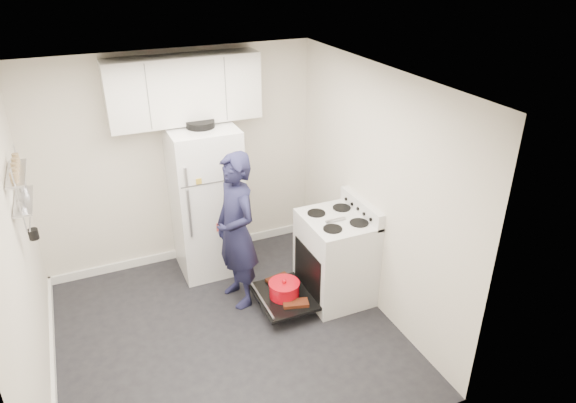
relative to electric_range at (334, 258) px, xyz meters
name	(u,v)px	position (x,y,z in m)	size (l,w,h in m)	color
room	(216,227)	(-1.29, -0.12, 0.74)	(3.21, 3.21, 2.51)	black
electric_range	(334,258)	(0.00, 0.00, 0.00)	(0.66, 0.76, 1.10)	silver
open_oven_door	(284,292)	(-0.59, 0.00, -0.27)	(0.55, 0.71, 0.24)	black
refrigerator	(206,200)	(-1.06, 1.10, 0.40)	(0.72, 0.74, 1.80)	white
upper_cabinets	(184,89)	(-1.16, 1.28, 1.63)	(1.60, 0.33, 0.70)	silver
wall_shelf_rack	(20,188)	(-2.78, 0.34, 1.21)	(0.14, 0.60, 0.61)	#B2B2B7
person	(236,231)	(-0.96, 0.34, 0.38)	(0.61, 0.40, 1.69)	#191937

